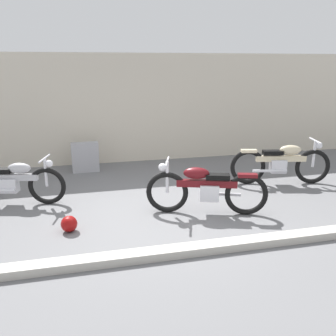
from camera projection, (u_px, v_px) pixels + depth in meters
name	position (u px, v px, depth m)	size (l,w,h in m)	color
ground_plane	(158.00, 219.00, 6.20)	(40.00, 40.00, 0.00)	slate
building_wall	(126.00, 109.00, 9.56)	(18.00, 0.30, 2.83)	beige
curb_strip	(177.00, 251.00, 5.00)	(18.00, 0.24, 0.12)	#B7B2A8
stone_marker	(85.00, 157.00, 8.78)	(0.64, 0.20, 0.74)	#9E9EA3
helmet	(69.00, 224.00, 5.69)	(0.26, 0.26, 0.26)	maroon
motorcycle_silver	(12.00, 182.00, 6.74)	(1.99, 0.72, 0.91)	black
motorcycle_maroon	(206.00, 189.00, 6.30)	(2.05, 0.88, 0.95)	black
motorcycle_cream	(281.00, 163.00, 7.88)	(2.16, 0.75, 0.99)	black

